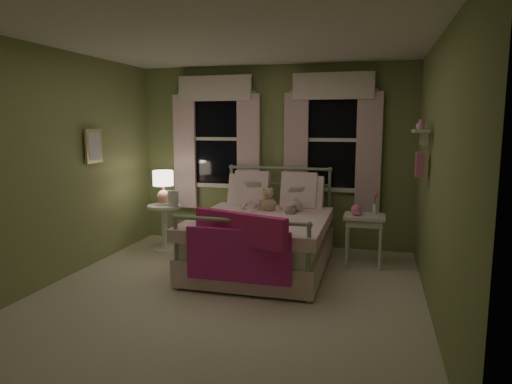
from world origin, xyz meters
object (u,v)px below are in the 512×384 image
(child_right, at_px, (292,190))
(bed, at_px, (263,237))
(teddy_bear, at_px, (268,201))
(nightstand_left, at_px, (164,221))
(table_lamp, at_px, (163,183))
(child_left, at_px, (250,185))
(nightstand_right, at_px, (364,223))

(child_right, bearing_deg, bed, 52.95)
(teddy_bear, bearing_deg, nightstand_left, 175.87)
(child_right, relative_size, table_lamp, 1.56)
(teddy_bear, xyz_separation_m, table_lamp, (-1.52, 0.11, 0.16))
(bed, relative_size, table_lamp, 4.46)
(bed, height_order, nightstand_left, bed)
(child_left, height_order, table_lamp, child_left)
(table_lamp, distance_m, nightstand_right, 2.75)
(nightstand_right, bearing_deg, nightstand_left, -179.83)
(table_lamp, bearing_deg, child_left, 2.25)
(bed, relative_size, child_right, 2.86)
(bed, distance_m, child_right, 0.74)
(child_right, bearing_deg, table_lamp, -1.90)
(bed, height_order, child_left, child_left)
(bed, height_order, teddy_bear, bed)
(bed, xyz_separation_m, child_left, (-0.28, 0.42, 0.58))
(teddy_bear, distance_m, nightstand_left, 1.57)
(table_lamp, height_order, nightstand_right, table_lamp)
(child_left, relative_size, child_right, 1.12)
(bed, bearing_deg, child_right, 56.40)
(child_left, bearing_deg, nightstand_right, 159.64)
(table_lamp, xyz_separation_m, nightstand_right, (2.72, 0.01, -0.40))
(child_right, distance_m, nightstand_left, 1.87)
(bed, distance_m, table_lamp, 1.67)
(bed, xyz_separation_m, teddy_bear, (0.00, 0.26, 0.41))
(bed, bearing_deg, nightstand_left, 166.21)
(nightstand_left, distance_m, table_lamp, 0.54)
(child_right, relative_size, nightstand_right, 1.11)
(child_right, xyz_separation_m, table_lamp, (-1.80, -0.05, 0.03))
(nightstand_left, xyz_separation_m, nightstand_right, (2.72, 0.01, 0.13))
(teddy_bear, height_order, nightstand_right, teddy_bear)
(teddy_bear, relative_size, nightstand_right, 0.50)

